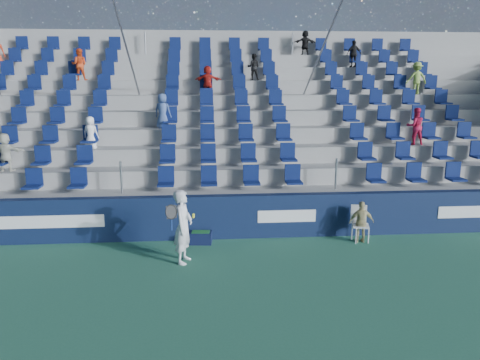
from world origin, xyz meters
name	(u,v)px	position (x,y,z in m)	size (l,w,h in m)	color
ground	(241,287)	(0.00, 0.00, 0.00)	(70.00, 70.00, 0.00)	#2F6E52
sponsor_wall	(232,216)	(0.00, 3.15, 0.60)	(24.00, 0.32, 1.20)	#101D3D
grandstand	(223,137)	(0.00, 8.24, 2.13)	(24.00, 8.17, 6.63)	gray
tennis_player	(183,227)	(-1.25, 1.49, 0.89)	(0.69, 0.73, 1.77)	silver
line_judge_chair	(360,221)	(3.43, 2.65, 0.55)	(0.51, 0.53, 0.97)	white
line_judge	(361,222)	(3.43, 2.50, 0.56)	(0.66, 0.27, 1.13)	tan
ball_bin	(201,237)	(-0.85, 2.75, 0.18)	(0.61, 0.43, 0.32)	#0E1535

